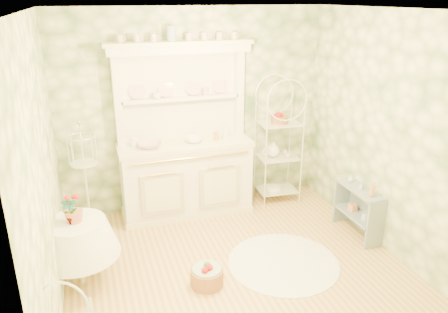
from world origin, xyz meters
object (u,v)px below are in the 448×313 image
object	(u,v)px
side_shelf	(358,213)
round_table	(79,251)
bakers_rack	(279,140)
floor_basket	(207,277)
kitchen_dresser	(185,133)
birdcage_stand	(86,178)

from	to	relation	value
side_shelf	round_table	distance (m)	3.30
bakers_rack	floor_basket	bearing A→B (deg)	-128.13
kitchen_dresser	side_shelf	world-z (taller)	kitchen_dresser
bakers_rack	round_table	distance (m)	3.06
bakers_rack	floor_basket	size ratio (longest dim) A/B	6.17
round_table	floor_basket	xyz separation A→B (m)	(1.22, -0.45, -0.29)
round_table	side_shelf	bearing A→B (deg)	-0.50
bakers_rack	side_shelf	size ratio (longest dim) A/B	2.81
side_shelf	round_table	world-z (taller)	round_table
side_shelf	birdcage_stand	distance (m)	3.39
kitchen_dresser	floor_basket	xyz separation A→B (m)	(-0.19, -1.65, -1.05)
side_shelf	birdcage_stand	xyz separation A→B (m)	(-3.16, 1.13, 0.44)
side_shelf	floor_basket	size ratio (longest dim) A/B	2.20
round_table	birdcage_stand	size ratio (longest dim) A/B	0.53
side_shelf	birdcage_stand	size ratio (longest dim) A/B	0.45
kitchen_dresser	bakers_rack	bearing A→B (deg)	-0.21
side_shelf	bakers_rack	bearing A→B (deg)	106.58
bakers_rack	birdcage_stand	bearing A→B (deg)	-172.99
floor_basket	side_shelf	bearing A→B (deg)	11.37
kitchen_dresser	side_shelf	bearing A→B (deg)	-33.30
bakers_rack	kitchen_dresser	bearing A→B (deg)	-175.34
birdcage_stand	floor_basket	xyz separation A→B (m)	(1.09, -1.55, -0.62)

